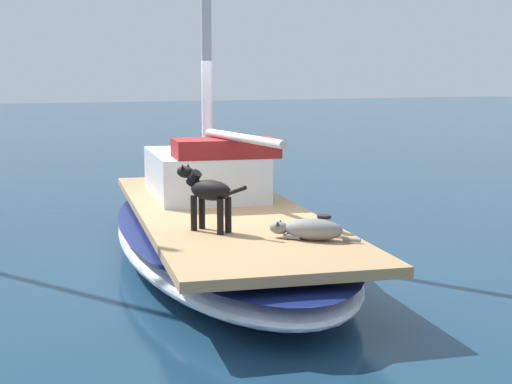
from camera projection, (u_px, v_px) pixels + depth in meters
name	position (u px, v px, depth m)	size (l,w,h in m)	color
ground_plane	(221.00, 261.00, 9.72)	(120.00, 120.00, 0.00)	navy
sailboat_main	(221.00, 235.00, 9.67)	(3.91, 7.59, 0.66)	white
cabin_house	(206.00, 171.00, 10.65)	(1.81, 2.46, 0.84)	silver
dog_grey	(310.00, 229.00, 7.80)	(0.72, 0.74, 0.22)	gray
dog_black	(207.00, 192.00, 8.19)	(0.51, 0.87, 0.70)	black
deck_winch	(324.00, 226.00, 8.04)	(0.16, 0.16, 0.21)	#B7B7BC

